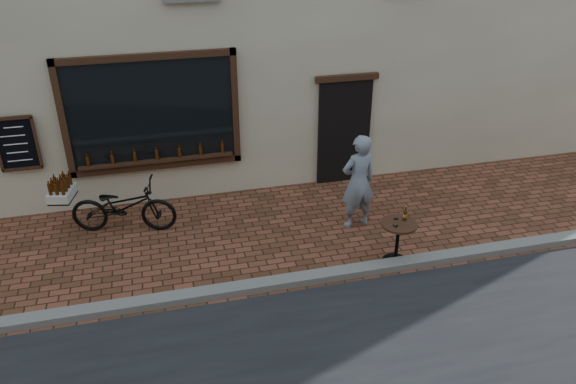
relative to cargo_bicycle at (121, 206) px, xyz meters
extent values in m
plane|color=#4C2A18|center=(2.62, -2.50, -0.50)|extent=(90.00, 90.00, 0.00)
cube|color=slate|center=(2.62, -2.30, -0.44)|extent=(90.00, 0.25, 0.12)
cube|color=black|center=(0.72, 0.95, 1.35)|extent=(3.00, 0.06, 2.00)
cube|color=black|center=(0.72, 0.93, 2.41)|extent=(3.24, 0.10, 0.12)
cube|color=black|center=(0.72, 0.93, 0.29)|extent=(3.24, 0.10, 0.12)
cube|color=black|center=(-0.84, 0.93, 1.35)|extent=(0.12, 0.10, 2.24)
cube|color=black|center=(2.28, 0.93, 1.35)|extent=(0.12, 0.10, 2.24)
cube|color=black|center=(0.72, 0.88, 0.42)|extent=(2.90, 0.16, 0.05)
cube|color=black|center=(4.52, 0.96, 0.60)|extent=(1.10, 0.10, 2.20)
cube|color=black|center=(4.52, 0.93, 1.76)|extent=(1.30, 0.10, 0.12)
cube|color=black|center=(-1.68, 0.94, 1.00)|extent=(0.62, 0.04, 0.92)
cylinder|color=#3D1C07|center=(-0.53, 0.88, 0.54)|extent=(0.06, 0.06, 0.19)
cylinder|color=#3D1C07|center=(-0.11, 0.88, 0.54)|extent=(0.06, 0.06, 0.19)
cylinder|color=#3D1C07|center=(0.30, 0.88, 0.54)|extent=(0.06, 0.06, 0.19)
cylinder|color=#3D1C07|center=(0.72, 0.88, 0.54)|extent=(0.06, 0.06, 0.19)
cylinder|color=#3D1C07|center=(1.14, 0.88, 0.54)|extent=(0.06, 0.06, 0.19)
cylinder|color=#3D1C07|center=(1.55, 0.88, 0.54)|extent=(0.06, 0.06, 0.19)
cylinder|color=#3D1C07|center=(1.97, 0.88, 0.54)|extent=(0.06, 0.06, 0.19)
imported|color=black|center=(0.04, -0.01, -0.01)|extent=(1.98, 1.06, 0.99)
cube|color=black|center=(-0.98, 0.22, 0.17)|extent=(0.48, 0.60, 0.03)
cube|color=beige|center=(-0.98, 0.22, 0.27)|extent=(0.48, 0.62, 0.15)
cylinder|color=#3D1C07|center=(-0.91, 0.01, 0.45)|extent=(0.06, 0.06, 0.21)
cylinder|color=#3D1C07|center=(-1.02, 0.03, 0.45)|extent=(0.06, 0.06, 0.21)
cylinder|color=#3D1C07|center=(-1.13, 0.05, 0.45)|extent=(0.06, 0.06, 0.21)
cylinder|color=#3D1C07|center=(-0.88, 0.13, 0.45)|extent=(0.06, 0.06, 0.21)
cylinder|color=#3D1C07|center=(-0.99, 0.16, 0.45)|extent=(0.06, 0.06, 0.21)
cylinder|color=#3D1C07|center=(-1.10, 0.18, 0.45)|extent=(0.06, 0.06, 0.21)
cylinder|color=#3D1C07|center=(-0.86, 0.26, 0.45)|extent=(0.06, 0.06, 0.21)
cylinder|color=#3D1C07|center=(-0.96, 0.29, 0.45)|extent=(0.06, 0.06, 0.21)
cylinder|color=#3D1C07|center=(-1.07, 0.31, 0.45)|extent=(0.06, 0.06, 0.21)
cylinder|color=#3D1C07|center=(-0.83, 0.39, 0.45)|extent=(0.06, 0.06, 0.21)
cylinder|color=#3D1C07|center=(-0.93, 0.41, 0.45)|extent=(0.06, 0.06, 0.21)
cylinder|color=black|center=(4.40, -2.15, -0.49)|extent=(0.43, 0.43, 0.03)
cylinder|color=black|center=(4.40, -2.15, -0.13)|extent=(0.06, 0.06, 0.69)
cylinder|color=black|center=(4.40, -2.15, 0.24)|extent=(0.59, 0.59, 0.04)
cylinder|color=gold|center=(4.52, -2.09, 0.35)|extent=(0.06, 0.06, 0.06)
cylinder|color=white|center=(4.30, -2.22, 0.32)|extent=(0.08, 0.08, 0.13)
imported|color=gray|center=(4.17, -0.87, 0.40)|extent=(0.71, 0.52, 1.80)
camera|label=1|loc=(0.78, -9.21, 4.96)|focal=35.00mm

